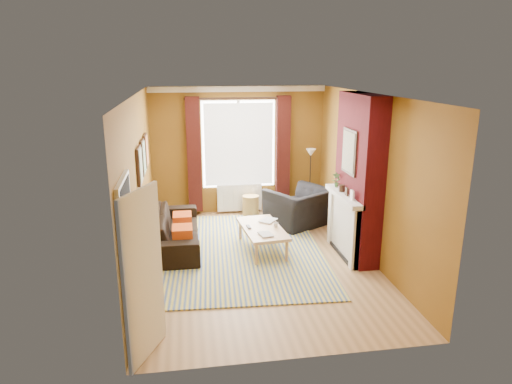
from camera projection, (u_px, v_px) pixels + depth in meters
The scene contains 12 objects.
ground at pixel (258, 260), 7.85m from camera, with size 5.50×5.50×0.00m, color olive.
room_walls at pixel (292, 177), 7.83m from camera, with size 3.82×5.54×2.83m.
striped_rug at pixel (242, 251), 8.21m from camera, with size 3.05×4.08×0.02m.
sofa at pixel (175, 230), 8.37m from camera, with size 2.21×0.86×0.65m, color black.
armchair at pixel (299, 207), 9.44m from camera, with size 1.19×1.04×0.78m, color black.
coffee_table at pixel (262, 230), 8.15m from camera, with size 0.80×1.39×0.44m.
wicker_stool at pixel (251, 206), 10.10m from camera, with size 0.42×0.42×0.46m.
floor_lamp at pixel (311, 163), 10.02m from camera, with size 0.27×0.27×1.47m.
book_a at pixel (260, 235), 7.73m from camera, with size 0.21×0.28×0.03m, color #999999.
book_b at pixel (262, 219), 8.51m from camera, with size 0.24×0.33×0.03m, color #999999.
mug at pixel (276, 225), 8.14m from camera, with size 0.09×0.09×0.08m, color #999999.
tv_remote at pixel (249, 227), 8.12m from camera, with size 0.07×0.18×0.02m.
Camera 1 is at (-1.16, -7.14, 3.26)m, focal length 32.00 mm.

